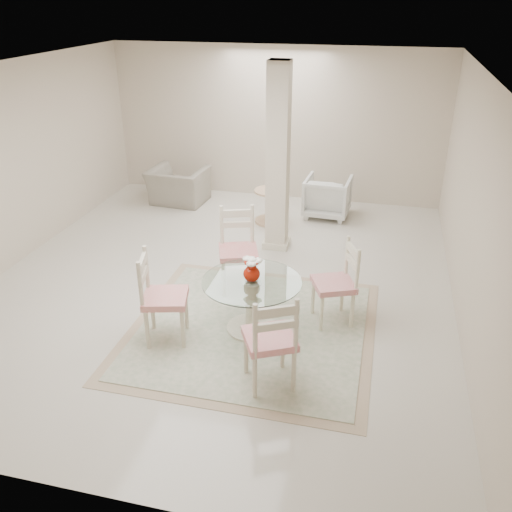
% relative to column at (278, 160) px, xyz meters
% --- Properties ---
extents(ground, '(7.00, 7.00, 0.00)m').
position_rel_column_xyz_m(ground, '(-0.50, -1.30, -1.35)').
color(ground, beige).
rests_on(ground, ground).
extents(room_shell, '(6.02, 7.02, 2.71)m').
position_rel_column_xyz_m(room_shell, '(-0.50, -1.30, 0.51)').
color(room_shell, beige).
rests_on(room_shell, ground).
extents(column, '(0.30, 0.30, 2.70)m').
position_rel_column_xyz_m(column, '(0.00, 0.00, 0.00)').
color(column, beige).
rests_on(column, ground).
extents(area_rug, '(2.76, 2.76, 0.02)m').
position_rel_column_xyz_m(area_rug, '(0.19, -2.30, -1.34)').
color(area_rug, tan).
rests_on(area_rug, ground).
extents(dining_table, '(1.11, 1.11, 0.64)m').
position_rel_column_xyz_m(dining_table, '(0.19, -2.30, -1.02)').
color(dining_table, beige).
rests_on(dining_table, ground).
extents(red_vase, '(0.22, 0.21, 0.29)m').
position_rel_column_xyz_m(red_vase, '(0.19, -2.30, -0.57)').
color(red_vase, '#A61605').
rests_on(red_vase, dining_table).
extents(dining_chair_east, '(0.58, 0.58, 1.11)m').
position_rel_column_xyz_m(dining_chair_east, '(1.12, -1.88, -0.77)').
color(dining_chair_east, '#F4ECC9').
rests_on(dining_chair_east, ground).
extents(dining_chair_north, '(0.61, 0.61, 1.20)m').
position_rel_column_xyz_m(dining_chair_north, '(-0.23, -1.36, -0.72)').
color(dining_chair_north, beige).
rests_on(dining_chair_north, ground).
extents(dining_chair_west, '(0.57, 0.57, 1.17)m').
position_rel_column_xyz_m(dining_chair_west, '(-0.75, -2.71, -0.74)').
color(dining_chair_west, beige).
rests_on(dining_chair_west, ground).
extents(dining_chair_south, '(0.63, 0.63, 1.17)m').
position_rel_column_xyz_m(dining_chair_south, '(0.62, -3.24, -0.73)').
color(dining_chair_south, beige).
rests_on(dining_chair_south, ground).
extents(recliner_taupe, '(1.04, 0.93, 0.64)m').
position_rel_column_xyz_m(recliner_taupe, '(-2.12, 1.41, -1.03)').
color(recliner_taupe, gray).
rests_on(recliner_taupe, ground).
extents(armchair_white, '(0.78, 0.80, 0.69)m').
position_rel_column_xyz_m(armchair_white, '(0.59, 1.41, -1.00)').
color(armchair_white, white).
rests_on(armchair_white, ground).
extents(side_table, '(0.55, 0.55, 0.57)m').
position_rel_column_xyz_m(side_table, '(-0.29, 0.90, -1.09)').
color(side_table, '#D8AE85').
rests_on(side_table, ground).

